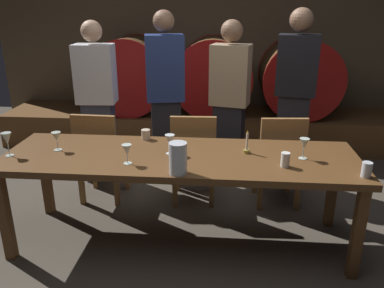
{
  "coord_description": "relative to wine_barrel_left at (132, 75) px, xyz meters",
  "views": [
    {
      "loc": [
        0.14,
        -2.59,
        1.82
      ],
      "look_at": [
        -0.09,
        0.09,
        0.83
      ],
      "focal_mm": 36.49,
      "sensor_mm": 36.0,
      "label": 1
    }
  ],
  "objects": [
    {
      "name": "wine_barrel_center",
      "position": [
        1.06,
        0.0,
        0.0
      ],
      "size": [
        0.97,
        0.78,
        0.97
      ],
      "color": "brown",
      "rests_on": "barrel_shelf"
    },
    {
      "name": "cup_center",
      "position": [
        1.65,
        -2.49,
        -0.12
      ],
      "size": [
        0.06,
        0.06,
        0.1
      ],
      "primitive_type": "cylinder",
      "color": "white",
      "rests_on": "dining_table"
    },
    {
      "name": "cup_right",
      "position": [
        2.15,
        -2.61,
        -0.12
      ],
      "size": [
        0.06,
        0.06,
        0.1
      ],
      "primitive_type": "cylinder",
      "color": "silver",
      "rests_on": "dining_table"
    },
    {
      "name": "back_wall",
      "position": [
        1.08,
        0.55,
        0.34
      ],
      "size": [
        6.11,
        0.24,
        2.49
      ],
      "primitive_type": "cube",
      "color": "brown",
      "rests_on": "ground"
    },
    {
      "name": "wine_glass_right",
      "position": [
        0.82,
        -2.32,
        -0.06
      ],
      "size": [
        0.07,
        0.07,
        0.15
      ],
      "color": "white",
      "rests_on": "dining_table"
    },
    {
      "name": "wine_glass_center",
      "position": [
        0.55,
        -2.53,
        -0.07
      ],
      "size": [
        0.07,
        0.07,
        0.14
      ],
      "color": "silver",
      "rests_on": "dining_table"
    },
    {
      "name": "wine_glass_far_right",
      "position": [
        1.8,
        -2.33,
        -0.06
      ],
      "size": [
        0.07,
        0.07,
        0.15
      ],
      "color": "silver",
      "rests_on": "dining_table"
    },
    {
      "name": "guest_center_left",
      "position": [
        0.61,
        -1.11,
        -0.01
      ],
      "size": [
        0.42,
        0.31,
        1.74
      ],
      "rotation": [
        0.0,
        0.0,
        3.35
      ],
      "color": "black",
      "rests_on": "ground"
    },
    {
      "name": "wine_barrel_left",
      "position": [
        0.0,
        0.0,
        0.0
      ],
      "size": [
        0.97,
        0.78,
        0.97
      ],
      "color": "#513319",
      "rests_on": "barrel_shelf"
    },
    {
      "name": "wine_glass_far_left",
      "position": [
        -0.35,
        -2.46,
        -0.04
      ],
      "size": [
        0.07,
        0.07,
        0.18
      ],
      "color": "silver",
      "rests_on": "dining_table"
    },
    {
      "name": "candle_center",
      "position": [
        1.4,
        -2.25,
        -0.12
      ],
      "size": [
        0.05,
        0.05,
        0.18
      ],
      "color": "olive",
      "rests_on": "dining_table"
    },
    {
      "name": "wine_glass_left",
      "position": [
        -0.04,
        -2.32,
        -0.06
      ],
      "size": [
        0.07,
        0.07,
        0.14
      ],
      "color": "silver",
      "rests_on": "dining_table"
    },
    {
      "name": "chair_left",
      "position": [
        0.08,
        -1.73,
        -0.42
      ],
      "size": [
        0.42,
        0.42,
        0.88
      ],
      "rotation": [
        0.0,
        0.0,
        3.1
      ],
      "color": "olive",
      "rests_on": "ground"
    },
    {
      "name": "wine_barrel_right",
      "position": [
        2.15,
        0.0,
        0.0
      ],
      "size": [
        0.97,
        0.78,
        0.97
      ],
      "color": "#513319",
      "rests_on": "barrel_shelf"
    },
    {
      "name": "ground_plane",
      "position": [
        1.08,
        -2.42,
        -0.91
      ],
      "size": [
        7.94,
        7.94,
        0.0
      ],
      "primitive_type": "plane",
      "color": "#4C443A"
    },
    {
      "name": "chair_center",
      "position": [
        0.95,
        -1.69,
        -0.42
      ],
      "size": [
        0.41,
        0.41,
        0.88
      ],
      "rotation": [
        0.0,
        0.0,
        3.18
      ],
      "color": "olive",
      "rests_on": "ground"
    },
    {
      "name": "guest_center_right",
      "position": [
        1.27,
        -1.1,
        -0.06
      ],
      "size": [
        0.43,
        0.32,
        1.65
      ],
      "rotation": [
        0.0,
        0.0,
        2.9
      ],
      "color": "black",
      "rests_on": "ground"
    },
    {
      "name": "pitcher",
      "position": [
        0.93,
        -2.67,
        -0.06
      ],
      "size": [
        0.12,
        0.12,
        0.22
      ],
      "color": "silver",
      "rests_on": "dining_table"
    },
    {
      "name": "dining_table",
      "position": [
        0.9,
        -2.34,
        -0.23
      ],
      "size": [
        2.63,
        0.8,
        0.74
      ],
      "color": "brown",
      "rests_on": "ground"
    },
    {
      "name": "barrel_shelf",
      "position": [
        1.08,
        0.0,
        -0.69
      ],
      "size": [
        5.5,
        0.9,
        0.43
      ],
      "primitive_type": "cube",
      "color": "brown",
      "rests_on": "ground"
    },
    {
      "name": "chair_right",
      "position": [
        1.73,
        -1.68,
        -0.42
      ],
      "size": [
        0.43,
        0.43,
        0.88
      ],
      "rotation": [
        0.0,
        0.0,
        3.22
      ],
      "color": "olive",
      "rests_on": "ground"
    },
    {
      "name": "guest_far_left",
      "position": [
        -0.06,
        -1.27,
        -0.06
      ],
      "size": [
        0.39,
        0.26,
        1.65
      ],
      "rotation": [
        0.0,
        0.0,
        3.19
      ],
      "color": "#33384C",
      "rests_on": "ground"
    },
    {
      "name": "guest_far_right",
      "position": [
        1.9,
        -1.19,
        0.0
      ],
      "size": [
        0.42,
        0.3,
        1.76
      ],
      "rotation": [
        0.0,
        0.0,
        2.97
      ],
      "color": "black",
      "rests_on": "ground"
    },
    {
      "name": "cup_left",
      "position": [
        0.58,
        -2.02,
        -0.12
      ],
      "size": [
        0.07,
        0.07,
        0.08
      ],
      "primitive_type": "cylinder",
      "color": "beige",
      "rests_on": "dining_table"
    }
  ]
}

